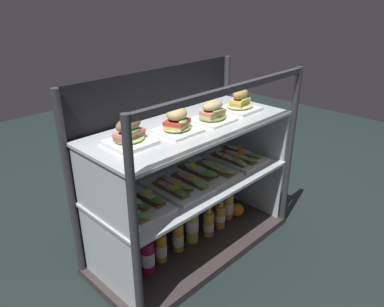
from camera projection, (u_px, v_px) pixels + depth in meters
ground_plane at (192, 248)px, 2.08m from camera, size 6.00×6.00×0.02m
case_base_deck at (192, 243)px, 2.06m from camera, size 1.13×0.51×0.04m
case_frame at (174, 155)px, 1.94m from camera, size 1.13×0.51×0.97m
riser_lower_tier at (192, 212)px, 1.98m from camera, size 1.06×0.44×0.37m
shelf_lower_glass at (192, 181)px, 1.90m from camera, size 1.08×0.46×0.02m
riser_upper_tier at (192, 155)px, 1.84m from camera, size 1.06×0.44×0.29m
shelf_upper_glass at (192, 127)px, 1.78m from camera, size 1.08×0.46×0.02m
plated_roll_sandwich_near_right_corner at (129, 135)px, 1.54m from camera, size 0.18×0.18×0.12m
plated_roll_sandwich_right_of_center at (177, 123)px, 1.67m from camera, size 0.18×0.18×0.12m
plated_roll_sandwich_mid_right at (213, 113)px, 1.82m from camera, size 0.18×0.18×0.10m
plated_roll_sandwich_center at (240, 103)px, 1.98m from camera, size 0.19×0.19×0.12m
open_sandwich_tray_near_right_corner at (137, 204)px, 1.65m from camera, size 0.22×0.32×0.06m
open_sandwich_tray_far_right at (179, 186)px, 1.81m from camera, size 0.22×0.32×0.06m
open_sandwich_tray_far_left at (208, 170)px, 1.96m from camera, size 0.22×0.32×0.06m
open_sandwich_tray_right_of_center at (238, 157)px, 2.12m from camera, size 0.22×0.32×0.06m
juice_bottle_back_center at (130, 263)px, 1.74m from camera, size 0.07×0.07×0.23m
juice_bottle_front_right_end at (148, 256)px, 1.79m from camera, size 0.07×0.07×0.22m
juice_bottle_near_post at (161, 247)px, 1.87m from camera, size 0.06×0.06×0.22m
juice_bottle_tucked_behind at (178, 237)px, 1.95m from camera, size 0.06×0.06×0.21m
juice_bottle_front_fourth at (192, 225)px, 2.01m from camera, size 0.07×0.07×0.24m
juice_bottle_back_right at (209, 224)px, 2.07m from camera, size 0.06×0.06×0.19m
juice_bottle_front_left_end at (220, 216)px, 2.14m from camera, size 0.06×0.06×0.19m
juice_bottle_front_second at (228, 205)px, 2.23m from camera, size 0.07×0.07×0.23m
orange_fruit_beside_bottles at (237, 210)px, 2.26m from camera, size 0.08×0.08×0.08m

